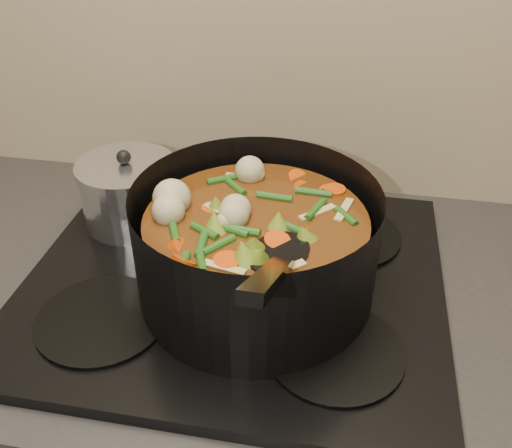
# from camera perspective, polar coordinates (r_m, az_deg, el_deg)

# --- Properties ---
(stovetop) EXTENTS (0.62, 0.54, 0.03)m
(stovetop) POSITION_cam_1_polar(r_m,az_deg,el_deg) (0.88, -2.08, -5.53)
(stovetop) COLOR black
(stovetop) RESTS_ON counter
(stockpot) EXTENTS (0.40, 0.49, 0.25)m
(stockpot) POSITION_cam_1_polar(r_m,az_deg,el_deg) (0.79, 0.01, -2.41)
(stockpot) COLOR black
(stockpot) RESTS_ON stovetop
(saucepan) EXTENTS (0.16, 0.16, 0.13)m
(saucepan) POSITION_cam_1_polar(r_m,az_deg,el_deg) (0.98, -12.60, 3.13)
(saucepan) COLOR silver
(saucepan) RESTS_ON stovetop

